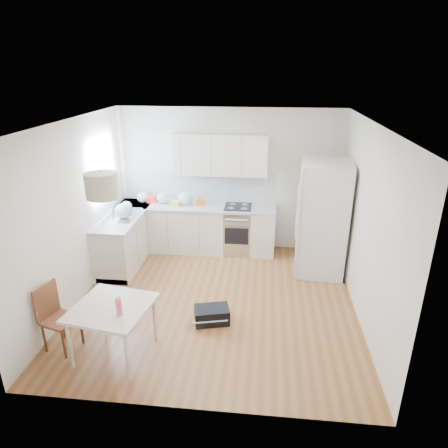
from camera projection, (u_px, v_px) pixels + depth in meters
name	position (u px, v px, depth m)	size (l,w,h in m)	color
floor	(216.00, 301.00, 6.18)	(4.20, 4.20, 0.00)	brown
ceiling	(214.00, 123.00, 5.18)	(4.20, 4.20, 0.00)	white
wall_back	(229.00, 180.00, 7.62)	(4.20, 4.20, 0.00)	silver
wall_left	(74.00, 214.00, 5.89)	(4.20, 4.20, 0.00)	silver
wall_right	(367.00, 226.00, 5.47)	(4.20, 4.20, 0.00)	silver
window_glassblock	(102.00, 169.00, 6.80)	(0.02, 1.00, 1.00)	#BFE0F9
cabinets_back	(197.00, 229.00, 7.74)	(3.00, 0.60, 0.88)	beige
cabinets_left	(126.00, 239.00, 7.30)	(0.60, 1.80, 0.88)	beige
counter_back	(196.00, 206.00, 7.57)	(3.02, 0.64, 0.04)	#ADAFB2
counter_left	(124.00, 215.00, 7.13)	(0.64, 1.82, 0.04)	#ADAFB2
backsplash_back	(198.00, 186.00, 7.72)	(3.00, 0.01, 0.58)	white
backsplash_left	(106.00, 198.00, 7.04)	(0.01, 1.80, 0.58)	white
upper_cabinets	(220.00, 154.00, 7.29)	(1.70, 0.32, 0.75)	beige
range_oven	(238.00, 231.00, 7.66)	(0.50, 0.61, 0.88)	silver
sink	(123.00, 215.00, 7.08)	(0.50, 0.80, 0.16)	silver
refrigerator	(323.00, 218.00, 6.80)	(0.92, 0.97, 1.94)	white
dining_table	(112.00, 312.00, 4.83)	(1.02, 1.02, 0.70)	beige
dining_chair	(60.00, 319.00, 5.00)	(0.37, 0.37, 0.88)	#472215
drink_bottle	(119.00, 305.00, 4.59)	(0.07, 0.07, 0.25)	#E03E74
gym_bag	(212.00, 315.00, 5.64)	(0.48, 0.31, 0.22)	black
pendant_lamp	(102.00, 185.00, 4.34)	(0.36, 0.36, 0.28)	#C3B696
grocery_bag_a	(143.00, 197.00, 7.69)	(0.22, 0.19, 0.20)	silver
grocery_bag_b	(163.00, 198.00, 7.64)	(0.24, 0.20, 0.21)	silver
grocery_bag_c	(186.00, 198.00, 7.55)	(0.30, 0.25, 0.27)	silver
grocery_bag_d	(127.00, 206.00, 7.28)	(0.19, 0.16, 0.17)	silver
grocery_bag_e	(124.00, 211.00, 6.88)	(0.30, 0.25, 0.27)	silver
snack_orange	(201.00, 202.00, 7.58)	(0.15, 0.09, 0.10)	orange
snack_yellow	(175.00, 203.00, 7.53)	(0.15, 0.09, 0.10)	yellow
snack_red	(151.00, 199.00, 7.70)	(0.18, 0.11, 0.12)	red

